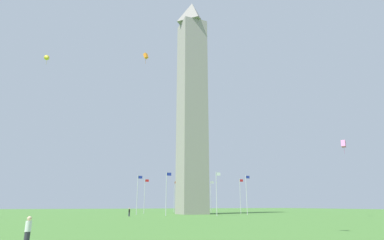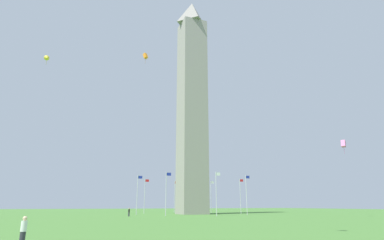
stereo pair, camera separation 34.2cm
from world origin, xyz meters
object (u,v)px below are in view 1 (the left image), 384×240
flagpole_e (174,195)px  kite_pink_box (343,144)px  flagpole_se (145,194)px  flagpole_n (240,194)px  kite_orange_box (146,56)px  flagpole_nw (247,193)px  obelisk_monument (192,99)px  flagpole_ne (211,195)px  kite_yellow_delta (47,58)px  flagpole_s (137,193)px  flagpole_w (217,192)px  person_white_shirt (28,232)px  flagpole_sw (166,192)px  person_black_shirt (129,212)px

flagpole_e → kite_pink_box: size_ratio=3.24×
flagpole_se → flagpole_n: bearing=-22.5°
kite_orange_box → flagpole_nw: bearing=11.0°
obelisk_monument → flagpole_ne: (9.88, 9.83, -25.27)m
flagpole_nw → kite_yellow_delta: 54.46m
flagpole_nw → flagpole_s: bearing=157.5°
flagpole_ne → flagpole_nw: bearing=-90.0°
flagpole_s → kite_pink_box: bearing=-40.1°
flagpole_e → flagpole_w: size_ratio=1.00×
flagpole_s → person_white_shirt: 57.27m
flagpole_ne → kite_orange_box: bearing=-136.9°
flagpole_se → flagpole_nw: (19.65, -19.65, 0.00)m
flagpole_s → flagpole_w: bearing=-45.0°
flagpole_sw → flagpole_ne: bearing=45.0°
obelisk_monument → person_black_shirt: size_ratio=37.15×
flagpole_se → person_white_shirt: (-21.64, -64.18, -4.14)m
kite_pink_box → flagpole_ne: bearing=105.6°
kite_pink_box → kite_orange_box: 44.24m
kite_yellow_delta → flagpole_nw: bearing=-5.9°
flagpole_nw → kite_pink_box: size_ratio=3.24×
flagpole_n → kite_orange_box: (-30.56, -14.96, 27.91)m
flagpole_w → flagpole_nw: bearing=22.5°
flagpole_sw → kite_yellow_delta: bearing=169.8°
flagpole_s → flagpole_w: (13.90, -13.90, 0.00)m
person_white_shirt → person_black_shirt: bearing=-20.8°
flagpole_w → person_white_shirt: (-31.46, -40.46, -4.14)m
obelisk_monument → flagpole_sw: size_ratio=6.66×
flagpole_s → person_white_shirt: size_ratio=5.65×
flagpole_nw → kite_yellow_delta: (-46.18, 4.78, 28.47)m
flagpole_nw → flagpole_se: bearing=135.0°
flagpole_nw → kite_pink_box: bearing=-60.6°
flagpole_n → flagpole_ne: bearing=112.5°
flagpole_n → flagpole_sw: 25.68m
flagpole_n → flagpole_w: size_ratio=1.00×
flagpole_w → person_white_shirt: 51.42m
flagpole_ne → flagpole_sw: same height
obelisk_monument → flagpole_n: 28.86m
flagpole_e → flagpole_ne: bearing=-22.5°
flagpole_w → flagpole_sw: bearing=157.5°
flagpole_n → flagpole_sw: same height
flagpole_se → person_white_shirt: 67.85m
flagpole_e → flagpole_s: size_ratio=1.00×
flagpole_s → obelisk_monument: bearing=-0.0°
flagpole_s → person_white_shirt: flagpole_s is taller
flagpole_e → flagpole_w: 27.79m
flagpole_e → person_black_shirt: bearing=-126.6°
obelisk_monument → person_white_shirt: 69.32m
flagpole_se → flagpole_w: 25.68m
person_white_shirt → flagpole_nw: bearing=-46.2°
flagpole_ne → flagpole_s: bearing=-157.5°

